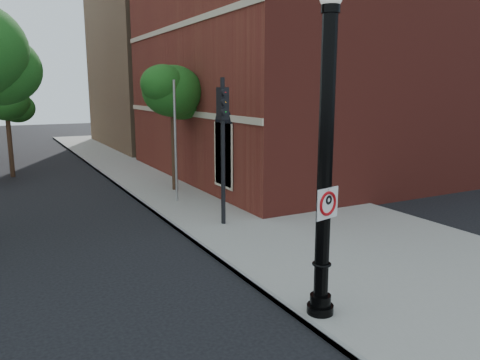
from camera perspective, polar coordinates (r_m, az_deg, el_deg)
ground at (r=9.39m, az=-5.12°, el=-18.29°), size 120.00×120.00×0.00m
sidewalk_right at (r=20.32m, az=-0.56°, el=-1.89°), size 8.00×60.00×0.12m
curb_edge at (r=18.87m, az=-11.28°, el=-3.08°), size 0.10×60.00×0.14m
brick_wall_building at (r=28.88m, az=13.93°, el=13.99°), size 22.30×16.30×12.50m
bg_building_tan_b at (r=42.23m, az=-1.08°, el=14.26°), size 22.00×14.00×14.00m
lamppost at (r=9.12m, az=10.29°, el=0.60°), size 0.54×0.54×6.43m
no_parking_sign at (r=9.08m, az=10.63°, el=-2.79°), size 0.59×0.17×0.61m
traffic_signal_right at (r=15.33m, az=-2.10°, el=6.34°), size 0.36×0.43×4.97m
utility_pole at (r=18.93m, az=-7.87°, el=4.49°), size 0.10×0.10×4.96m
street_tree_b at (r=27.42m, az=-26.55°, el=8.44°), size 2.76×2.49×4.97m
street_tree_c at (r=21.06m, az=-8.18°, el=10.51°), size 3.13×2.83×5.64m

